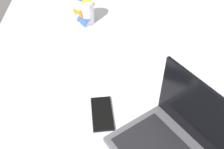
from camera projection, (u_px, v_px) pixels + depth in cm
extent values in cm
cube|color=#B7BCC6|center=(158.00, 111.00, 104.01)|extent=(180.00, 140.00, 18.00)
cube|color=black|center=(204.00, 118.00, 75.01)|extent=(27.99, 19.18, 21.00)
cylinder|color=silver|center=(84.00, 12.00, 128.62)|extent=(9.00, 9.00, 11.00)
cube|color=blue|center=(85.00, 19.00, 128.47)|extent=(7.70, 7.85, 5.85)
cube|color=red|center=(84.00, 11.00, 129.11)|extent=(6.97, 5.90, 6.37)
cube|color=orange|center=(82.00, 10.00, 126.30)|extent=(7.79, 8.16, 5.54)
cube|color=yellow|center=(86.00, 3.00, 126.35)|extent=(7.68, 8.20, 6.53)
cube|color=black|center=(102.00, 113.00, 91.39)|extent=(14.58, 8.09, 0.80)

